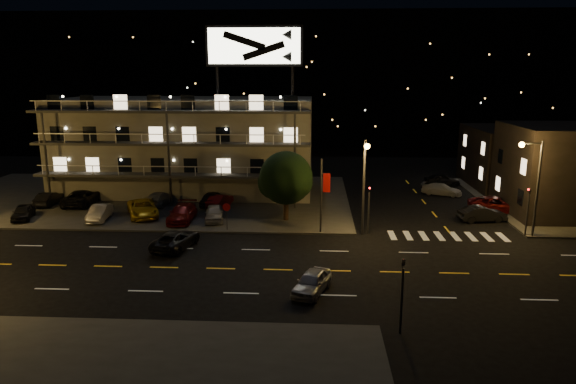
{
  "coord_description": "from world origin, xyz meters",
  "views": [
    {
      "loc": [
        4.45,
        -33.21,
        13.26
      ],
      "look_at": [
        2.26,
        8.0,
        3.67
      ],
      "focal_mm": 32.0,
      "sensor_mm": 36.0,
      "label": 1
    }
  ],
  "objects_px": {
    "lot_car_7": "(160,198)",
    "lot_car_4": "(214,213)",
    "road_car_east": "(312,282)",
    "side_car_0": "(482,214)",
    "lot_car_2": "(143,208)",
    "road_car_west": "(176,240)",
    "tree": "(285,180)"
  },
  "relations": [
    {
      "from": "tree",
      "to": "lot_car_2",
      "type": "bearing_deg",
      "value": 177.91
    },
    {
      "from": "road_car_east",
      "to": "road_car_west",
      "type": "height_order",
      "value": "road_car_west"
    },
    {
      "from": "tree",
      "to": "road_car_west",
      "type": "bearing_deg",
      "value": -135.78
    },
    {
      "from": "road_car_east",
      "to": "tree",
      "type": "bearing_deg",
      "value": 119.09
    },
    {
      "from": "lot_car_7",
      "to": "lot_car_2",
      "type": "bearing_deg",
      "value": 91.86
    },
    {
      "from": "lot_car_2",
      "to": "side_car_0",
      "type": "bearing_deg",
      "value": -23.59
    },
    {
      "from": "lot_car_2",
      "to": "side_car_0",
      "type": "xyz_separation_m",
      "value": [
        31.39,
        0.38,
        -0.18
      ]
    },
    {
      "from": "road_car_east",
      "to": "lot_car_7",
      "type": "bearing_deg",
      "value": 147.5
    },
    {
      "from": "lot_car_4",
      "to": "road_car_east",
      "type": "relative_size",
      "value": 1.02
    },
    {
      "from": "lot_car_7",
      "to": "side_car_0",
      "type": "height_order",
      "value": "lot_car_7"
    },
    {
      "from": "lot_car_7",
      "to": "road_car_west",
      "type": "height_order",
      "value": "lot_car_7"
    },
    {
      "from": "lot_car_2",
      "to": "lot_car_4",
      "type": "bearing_deg",
      "value": -32.99
    },
    {
      "from": "tree",
      "to": "lot_car_4",
      "type": "bearing_deg",
      "value": -174.91
    },
    {
      "from": "lot_car_7",
      "to": "road_car_east",
      "type": "xyz_separation_m",
      "value": [
        15.65,
        -20.27,
        -0.15
      ]
    },
    {
      "from": "lot_car_7",
      "to": "road_car_west",
      "type": "bearing_deg",
      "value": 118.1
    },
    {
      "from": "road_car_west",
      "to": "lot_car_2",
      "type": "bearing_deg",
      "value": -44.34
    },
    {
      "from": "lot_car_7",
      "to": "side_car_0",
      "type": "bearing_deg",
      "value": 179.05
    },
    {
      "from": "lot_car_7",
      "to": "lot_car_4",
      "type": "bearing_deg",
      "value": 147.54
    },
    {
      "from": "lot_car_2",
      "to": "road_car_west",
      "type": "xyz_separation_m",
      "value": [
        5.39,
        -8.33,
        -0.21
      ]
    },
    {
      "from": "lot_car_7",
      "to": "side_car_0",
      "type": "relative_size",
      "value": 1.08
    },
    {
      "from": "side_car_0",
      "to": "road_car_west",
      "type": "distance_m",
      "value": 27.42
    },
    {
      "from": "tree",
      "to": "side_car_0",
      "type": "height_order",
      "value": "tree"
    },
    {
      "from": "lot_car_4",
      "to": "road_car_west",
      "type": "height_order",
      "value": "lot_car_4"
    },
    {
      "from": "tree",
      "to": "lot_car_7",
      "type": "bearing_deg",
      "value": 160.15
    },
    {
      "from": "lot_car_4",
      "to": "side_car_0",
      "type": "height_order",
      "value": "lot_car_4"
    },
    {
      "from": "tree",
      "to": "lot_car_2",
      "type": "height_order",
      "value": "tree"
    },
    {
      "from": "side_car_0",
      "to": "lot_car_4",
      "type": "bearing_deg",
      "value": 84.44
    },
    {
      "from": "lot_car_4",
      "to": "lot_car_7",
      "type": "distance_m",
      "value": 8.51
    },
    {
      "from": "lot_car_2",
      "to": "road_car_east",
      "type": "xyz_separation_m",
      "value": [
        15.97,
        -16.03,
        -0.22
      ]
    },
    {
      "from": "lot_car_7",
      "to": "side_car_0",
      "type": "distance_m",
      "value": 31.31
    },
    {
      "from": "lot_car_2",
      "to": "lot_car_4",
      "type": "xyz_separation_m",
      "value": [
        6.97,
        -1.07,
        -0.06
      ]
    },
    {
      "from": "road_car_east",
      "to": "road_car_west",
      "type": "xyz_separation_m",
      "value": [
        -10.58,
        7.7,
        0.02
      ]
    }
  ]
}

